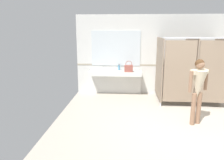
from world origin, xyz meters
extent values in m
cube|color=#B2A899|center=(0.00, 0.00, -0.05)|extent=(6.50, 6.58, 0.10)
cube|color=silver|center=(0.00, 3.05, 1.41)|extent=(6.50, 0.12, 2.82)
cube|color=#9E937F|center=(0.00, 2.99, 1.05)|extent=(6.50, 0.01, 0.06)
cube|color=silver|center=(-1.83, 2.69, 0.81)|extent=(1.85, 0.57, 0.14)
cube|color=silver|center=(-1.83, 2.93, 0.37)|extent=(1.85, 0.08, 0.74)
cube|color=beige|center=(-2.29, 2.66, 0.83)|extent=(0.42, 0.31, 0.11)
cylinder|color=silver|center=(-2.29, 2.88, 0.93)|extent=(0.04, 0.04, 0.11)
cylinder|color=silver|center=(-2.29, 2.83, 0.98)|extent=(0.03, 0.11, 0.03)
sphere|color=silver|center=(-2.22, 2.89, 0.91)|extent=(0.04, 0.04, 0.04)
cube|color=beige|center=(-1.37, 2.66, 0.83)|extent=(0.42, 0.31, 0.11)
cylinder|color=silver|center=(-1.37, 2.88, 0.93)|extent=(0.04, 0.04, 0.11)
cylinder|color=silver|center=(-1.37, 2.83, 0.98)|extent=(0.03, 0.11, 0.03)
sphere|color=silver|center=(-1.30, 2.89, 0.91)|extent=(0.04, 0.04, 0.04)
cube|color=silver|center=(-1.83, 2.98, 1.64)|extent=(1.75, 0.02, 1.24)
cube|color=#84705B|center=(-0.37, 2.25, 1.08)|extent=(0.03, 1.44, 1.93)
cylinder|color=silver|center=(-0.37, 1.59, 0.06)|extent=(0.05, 0.05, 0.12)
cube|color=#84705B|center=(0.61, 2.25, 1.08)|extent=(0.03, 1.44, 1.93)
cylinder|color=silver|center=(0.61, 1.59, 0.06)|extent=(0.05, 0.05, 0.12)
cube|color=#84705B|center=(1.59, 2.25, 1.08)|extent=(0.03, 1.44, 1.93)
cube|color=#84705B|center=(0.12, 1.56, 1.08)|extent=(0.90, 0.03, 1.83)
cube|color=#84705B|center=(1.10, 1.56, 1.08)|extent=(0.90, 0.07, 1.83)
cube|color=#B7BABF|center=(0.61, 1.56, 2.07)|extent=(2.02, 0.04, 0.04)
cylinder|color=#8C664C|center=(0.37, 0.39, 0.40)|extent=(0.11, 0.11, 0.80)
cylinder|color=#8C664C|center=(0.21, 0.31, 0.40)|extent=(0.11, 0.11, 0.80)
cone|color=beige|center=(0.29, 0.35, 1.02)|extent=(0.54, 0.54, 0.68)
cube|color=beige|center=(0.29, 0.35, 1.33)|extent=(0.45, 0.35, 0.10)
cylinder|color=#8C664C|center=(0.51, 0.47, 1.11)|extent=(0.08, 0.08, 0.51)
cylinder|color=#8C664C|center=(0.08, 0.23, 1.11)|extent=(0.08, 0.08, 0.51)
sphere|color=#8C664C|center=(0.29, 0.35, 1.50)|extent=(0.22, 0.22, 0.22)
sphere|color=#472D19|center=(0.29, 0.36, 1.51)|extent=(0.22, 0.22, 0.22)
cube|color=#934C42|center=(-1.37, 2.55, 0.99)|extent=(0.29, 0.13, 0.24)
torus|color=#934C42|center=(-1.37, 2.55, 1.15)|extent=(0.22, 0.02, 0.22)
cylinder|color=teal|center=(-1.71, 2.86, 0.97)|extent=(0.07, 0.07, 0.18)
cylinder|color=black|center=(-1.71, 2.86, 1.07)|extent=(0.03, 0.03, 0.04)
cylinder|color=white|center=(-2.11, 2.60, 0.93)|extent=(0.07, 0.07, 0.10)
camera|label=1|loc=(-1.39, -4.81, 2.28)|focal=34.79mm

